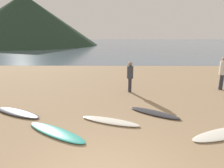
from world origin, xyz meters
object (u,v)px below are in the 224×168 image
Objects in this scene: surfboard_0 at (17,113)px; person_1 at (223,70)px; surfboard_2 at (110,121)px; surfboard_3 at (154,113)px; surfboard_1 at (56,132)px; person_2 at (130,75)px.

person_1 reaches higher than surfboard_0.
surfboard_3 reaches higher than surfboard_2.
surfboard_0 reaches higher than surfboard_2.
surfboard_3 reaches higher than surfboard_1.
person_1 is (6.04, 4.15, 1.04)m from surfboard_2.
surfboard_2 is at bearing -127.71° from person_2.
surfboard_1 is (1.95, -1.52, -0.00)m from surfboard_0.
surfboard_1 is 9.22m from person_1.
surfboard_1 is 3.70m from surfboard_3.
surfboard_1 is 1.18× the size of surfboard_3.
surfboard_0 reaches higher than surfboard_1.
person_2 is at bearing 108.67° from person_1.
surfboard_2 is (1.67, 0.81, -0.00)m from surfboard_1.
person_2 is at bearing 95.51° from surfboard_2.
surfboard_0 is at bearing 122.76° from person_1.
surfboard_0 is 0.97× the size of surfboard_1.
person_2 is at bearing 58.48° from surfboard_0.
person_1 reaches higher than surfboard_3.
person_1 is (9.66, 3.44, 1.03)m from surfboard_0.
surfboard_2 is 1.33× the size of person_2.
person_1 is at bearing 72.15° from surfboard_3.
surfboard_3 is 5.62m from person_1.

